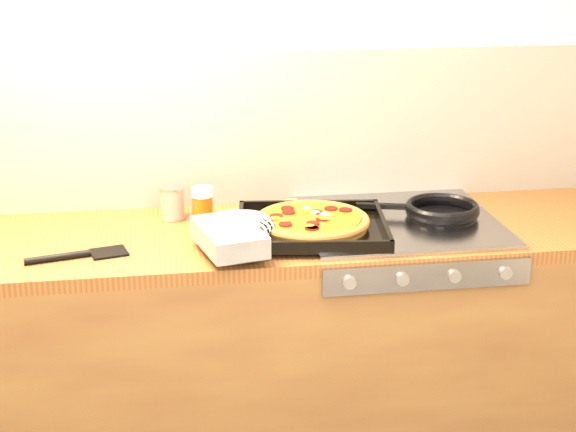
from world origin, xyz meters
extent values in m
plane|color=beige|center=(0.00, 1.40, 1.25)|extent=(3.20, 0.00, 3.20)
cube|color=white|center=(0.00, 1.39, 1.15)|extent=(3.20, 0.02, 0.50)
cube|color=brown|center=(0.00, 1.10, 0.43)|extent=(3.20, 0.60, 0.86)
cube|color=brown|center=(0.00, 1.10, 0.88)|extent=(3.20, 0.60, 0.04)
cube|color=#959499|center=(0.45, 0.80, 0.85)|extent=(0.60, 0.03, 0.08)
cylinder|color=#A5A5AA|center=(0.23, 0.78, 0.85)|extent=(0.04, 0.02, 0.04)
cylinder|color=#A5A5AA|center=(0.38, 0.78, 0.85)|extent=(0.04, 0.02, 0.04)
cylinder|color=#A5A5AA|center=(0.53, 0.78, 0.85)|extent=(0.04, 0.02, 0.04)
cylinder|color=#A5A5AA|center=(0.67, 0.78, 0.85)|extent=(0.04, 0.02, 0.04)
cube|color=#959499|center=(0.45, 1.10, 0.91)|extent=(0.60, 0.56, 0.02)
cube|color=black|center=(0.16, 1.03, 0.92)|extent=(0.48, 0.43, 0.01)
cube|color=black|center=(0.19, 1.21, 0.94)|extent=(0.44, 0.07, 0.02)
cube|color=black|center=(0.14, 0.85, 0.94)|extent=(0.44, 0.07, 0.02)
cube|color=black|center=(0.37, 1.00, 0.94)|extent=(0.06, 0.38, 0.02)
cube|color=black|center=(-0.05, 1.06, 0.94)|extent=(0.06, 0.38, 0.02)
cylinder|color=#A76E30|center=(0.16, 1.03, 0.94)|extent=(0.37, 0.37, 0.02)
torus|color=#A76E30|center=(0.16, 1.03, 0.95)|extent=(0.38, 0.38, 0.03)
cylinder|color=orange|center=(0.16, 1.03, 0.95)|extent=(0.32, 0.32, 0.01)
cylinder|color=maroon|center=(0.19, 1.01, 0.96)|extent=(0.04, 0.04, 0.01)
cylinder|color=maroon|center=(0.10, 1.12, 0.96)|extent=(0.04, 0.04, 0.01)
cylinder|color=maroon|center=(0.15, 0.93, 0.96)|extent=(0.04, 0.04, 0.01)
cylinder|color=maroon|center=(0.06, 1.06, 0.96)|extent=(0.04, 0.04, 0.01)
cylinder|color=maroon|center=(0.24, 1.10, 0.96)|extent=(0.04, 0.04, 0.01)
cylinder|color=maroon|center=(0.18, 1.07, 0.96)|extent=(0.04, 0.04, 0.01)
cylinder|color=maroon|center=(0.08, 0.98, 0.96)|extent=(0.04, 0.04, 0.01)
cylinder|color=maroon|center=(0.28, 1.08, 0.96)|extent=(0.04, 0.04, 0.01)
cylinder|color=maroon|center=(0.15, 0.94, 0.96)|extent=(0.04, 0.04, 0.01)
cylinder|color=maroon|center=(0.16, 0.97, 0.96)|extent=(0.04, 0.04, 0.01)
cylinder|color=maroon|center=(0.10, 1.08, 0.96)|extent=(0.04, 0.04, 0.01)
ellipsoid|color=orange|center=(0.08, 1.02, 0.96)|extent=(0.04, 0.03, 0.01)
ellipsoid|color=orange|center=(0.05, 1.03, 0.96)|extent=(0.04, 0.03, 0.01)
ellipsoid|color=orange|center=(0.16, 1.08, 0.96)|extent=(0.04, 0.03, 0.01)
ellipsoid|color=orange|center=(0.16, 1.13, 0.96)|extent=(0.04, 0.03, 0.01)
ellipsoid|color=orange|center=(0.14, 0.95, 0.96)|extent=(0.04, 0.03, 0.01)
ellipsoid|color=orange|center=(0.20, 1.01, 0.96)|extent=(0.04, 0.03, 0.01)
ellipsoid|color=orange|center=(0.19, 1.03, 0.96)|extent=(0.04, 0.03, 0.01)
ellipsoid|color=orange|center=(0.08, 1.01, 0.96)|extent=(0.04, 0.03, 0.01)
ellipsoid|color=orange|center=(0.18, 1.11, 0.96)|extent=(0.04, 0.03, 0.01)
ellipsoid|color=silver|center=(0.16, 1.12, 0.96)|extent=(0.04, 0.04, 0.01)
ellipsoid|color=silver|center=(0.18, 1.07, 0.96)|extent=(0.04, 0.04, 0.01)
ellipsoid|color=silver|center=(0.21, 1.05, 0.96)|extent=(0.04, 0.04, 0.01)
cube|color=black|center=(-0.09, 0.90, 0.96)|extent=(0.21, 0.29, 0.06)
ellipsoid|color=black|center=(-0.04, 1.02, 0.96)|extent=(0.17, 0.17, 0.06)
cylinder|color=black|center=(-0.01, 0.92, 0.96)|extent=(0.11, 0.12, 0.06)
cylinder|color=black|center=(0.59, 1.10, 0.92)|extent=(0.26, 0.26, 0.01)
torus|color=black|center=(0.59, 1.10, 0.94)|extent=(0.28, 0.28, 0.02)
cube|color=black|center=(0.41, 1.15, 0.94)|extent=(0.17, 0.06, 0.01)
cylinder|color=#9C120C|center=(-0.24, 1.25, 0.95)|extent=(0.08, 0.08, 0.10)
cylinder|color=#B2B2B7|center=(-0.24, 1.25, 1.00)|extent=(0.09, 0.09, 0.01)
cylinder|color=#B2B2B7|center=(-0.24, 1.25, 0.90)|extent=(0.09, 0.09, 0.01)
cylinder|color=#EC4D0D|center=(-0.15, 1.21, 0.94)|extent=(0.07, 0.07, 0.08)
cylinder|color=silver|center=(-0.15, 1.21, 1.00)|extent=(0.07, 0.07, 0.03)
cylinder|color=#B3724C|center=(0.02, 1.30, 0.91)|extent=(0.25, 0.11, 0.02)
ellipsoid|color=#B3724C|center=(0.15, 1.35, 0.91)|extent=(0.07, 0.05, 0.02)
cube|color=black|center=(-0.43, 0.98, 0.90)|extent=(0.12, 0.11, 0.01)
cylinder|color=black|center=(-0.57, 0.94, 0.91)|extent=(0.18, 0.06, 0.02)
camera|label=1|loc=(-0.28, -1.39, 1.80)|focal=55.00mm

